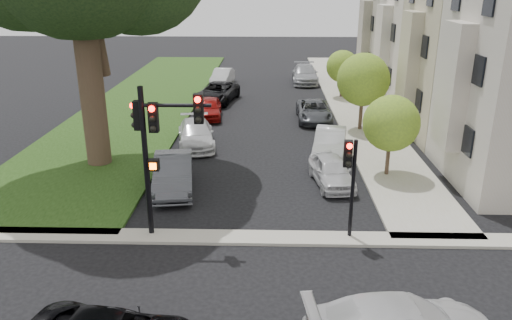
{
  "coord_description": "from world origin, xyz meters",
  "views": [
    {
      "loc": [
        0.54,
        -14.14,
        8.98
      ],
      "look_at": [
        0.0,
        5.0,
        2.0
      ],
      "focal_mm": 35.0,
      "sensor_mm": 36.0,
      "label": 1
    }
  ],
  "objects_px": {
    "car_parked_7": "(209,108)",
    "car_parked_5": "(174,173)",
    "car_parked_4": "(305,74)",
    "car_parked_8": "(217,93)",
    "small_tree_c": "(342,66)",
    "car_parked_2": "(314,111)",
    "car_parked_0": "(331,171)",
    "small_tree_b": "(363,80)",
    "traffic_signal_main": "(157,136)",
    "traffic_signal_secondary": "(350,171)",
    "car_parked_9": "(222,77)",
    "small_tree_a": "(391,123)",
    "car_parked_6": "(196,134)",
    "car_parked_1": "(330,143)"
  },
  "relations": [
    {
      "from": "small_tree_c",
      "to": "car_parked_6",
      "type": "bearing_deg",
      "value": -128.44
    },
    {
      "from": "car_parked_2",
      "to": "car_parked_6",
      "type": "bearing_deg",
      "value": -142.35
    },
    {
      "from": "small_tree_c",
      "to": "car_parked_9",
      "type": "bearing_deg",
      "value": 153.21
    },
    {
      "from": "car_parked_2",
      "to": "car_parked_1",
      "type": "bearing_deg",
      "value": -88.15
    },
    {
      "from": "traffic_signal_secondary",
      "to": "car_parked_4",
      "type": "relative_size",
      "value": 0.69
    },
    {
      "from": "car_parked_9",
      "to": "traffic_signal_main",
      "type": "bearing_deg",
      "value": -82.67
    },
    {
      "from": "car_parked_0",
      "to": "small_tree_c",
      "type": "bearing_deg",
      "value": 72.72
    },
    {
      "from": "car_parked_4",
      "to": "car_parked_8",
      "type": "relative_size",
      "value": 1.02
    },
    {
      "from": "small_tree_b",
      "to": "car_parked_0",
      "type": "distance_m",
      "value": 9.56
    },
    {
      "from": "car_parked_8",
      "to": "small_tree_c",
      "type": "bearing_deg",
      "value": 20.84
    },
    {
      "from": "small_tree_a",
      "to": "small_tree_b",
      "type": "xyz_separation_m",
      "value": [
        0.0,
        7.7,
        0.57
      ]
    },
    {
      "from": "small_tree_b",
      "to": "car_parked_2",
      "type": "bearing_deg",
      "value": 139.93
    },
    {
      "from": "traffic_signal_main",
      "to": "car_parked_8",
      "type": "relative_size",
      "value": 1.04
    },
    {
      "from": "small_tree_a",
      "to": "small_tree_c",
      "type": "bearing_deg",
      "value": 90.0
    },
    {
      "from": "small_tree_c",
      "to": "car_parked_7",
      "type": "height_order",
      "value": "small_tree_c"
    },
    {
      "from": "car_parked_7",
      "to": "car_parked_1",
      "type": "bearing_deg",
      "value": -50.78
    },
    {
      "from": "car_parked_0",
      "to": "car_parked_7",
      "type": "bearing_deg",
      "value": 112.81
    },
    {
      "from": "small_tree_b",
      "to": "traffic_signal_main",
      "type": "distance_m",
      "value": 16.85
    },
    {
      "from": "car_parked_0",
      "to": "car_parked_6",
      "type": "xyz_separation_m",
      "value": [
        -7.04,
        5.48,
        0.03
      ]
    },
    {
      "from": "car_parked_2",
      "to": "car_parked_5",
      "type": "height_order",
      "value": "car_parked_5"
    },
    {
      "from": "car_parked_7",
      "to": "car_parked_9",
      "type": "height_order",
      "value": "car_parked_9"
    },
    {
      "from": "car_parked_7",
      "to": "car_parked_8",
      "type": "bearing_deg",
      "value": 84.17
    },
    {
      "from": "car_parked_0",
      "to": "car_parked_2",
      "type": "xyz_separation_m",
      "value": [
        0.1,
        11.05,
        0.0
      ]
    },
    {
      "from": "car_parked_9",
      "to": "small_tree_b",
      "type": "bearing_deg",
      "value": -48.25
    },
    {
      "from": "small_tree_b",
      "to": "car_parked_8",
      "type": "xyz_separation_m",
      "value": [
        -9.71,
        7.38,
        -2.46
      ]
    },
    {
      "from": "car_parked_4",
      "to": "car_parked_8",
      "type": "xyz_separation_m",
      "value": [
        -7.24,
        -7.84,
        -0.05
      ]
    },
    {
      "from": "car_parked_1",
      "to": "car_parked_7",
      "type": "bearing_deg",
      "value": 144.09
    },
    {
      "from": "car_parked_5",
      "to": "car_parked_7",
      "type": "relative_size",
      "value": 1.18
    },
    {
      "from": "traffic_signal_secondary",
      "to": "car_parked_8",
      "type": "xyz_separation_m",
      "value": [
        -6.89,
        21.28,
        -1.89
      ]
    },
    {
      "from": "car_parked_4",
      "to": "small_tree_c",
      "type": "bearing_deg",
      "value": -67.06
    },
    {
      "from": "small_tree_c",
      "to": "car_parked_2",
      "type": "xyz_separation_m",
      "value": [
        -2.69,
        -6.81,
        -1.85
      ]
    },
    {
      "from": "small_tree_c",
      "to": "car_parked_8",
      "type": "bearing_deg",
      "value": -170.08
    },
    {
      "from": "car_parked_1",
      "to": "car_parked_2",
      "type": "height_order",
      "value": "car_parked_1"
    },
    {
      "from": "car_parked_1",
      "to": "car_parked_5",
      "type": "height_order",
      "value": "car_parked_5"
    },
    {
      "from": "car_parked_1",
      "to": "car_parked_9",
      "type": "xyz_separation_m",
      "value": [
        -7.49,
        18.93,
        -0.03
      ]
    },
    {
      "from": "car_parked_5",
      "to": "car_parked_8",
      "type": "bearing_deg",
      "value": 80.61
    },
    {
      "from": "traffic_signal_main",
      "to": "car_parked_5",
      "type": "height_order",
      "value": "traffic_signal_main"
    },
    {
      "from": "car_parked_9",
      "to": "car_parked_6",
      "type": "bearing_deg",
      "value": -83.11
    },
    {
      "from": "traffic_signal_secondary",
      "to": "car_parked_0",
      "type": "bearing_deg",
      "value": 89.69
    },
    {
      "from": "car_parked_0",
      "to": "car_parked_8",
      "type": "height_order",
      "value": "car_parked_8"
    },
    {
      "from": "car_parked_4",
      "to": "car_parked_9",
      "type": "distance_m",
      "value": 7.53
    },
    {
      "from": "traffic_signal_main",
      "to": "car_parked_6",
      "type": "bearing_deg",
      "value": 91.46
    },
    {
      "from": "car_parked_1",
      "to": "car_parked_9",
      "type": "height_order",
      "value": "car_parked_1"
    },
    {
      "from": "car_parked_5",
      "to": "car_parked_9",
      "type": "distance_m",
      "value": 23.66
    },
    {
      "from": "traffic_signal_main",
      "to": "car_parked_2",
      "type": "bearing_deg",
      "value": 66.95
    },
    {
      "from": "car_parked_7",
      "to": "car_parked_5",
      "type": "bearing_deg",
      "value": -95.53
    },
    {
      "from": "small_tree_c",
      "to": "car_parked_9",
      "type": "relative_size",
      "value": 0.88
    },
    {
      "from": "traffic_signal_main",
      "to": "car_parked_0",
      "type": "xyz_separation_m",
      "value": [
        6.77,
        5.08,
        -3.2
      ]
    },
    {
      "from": "traffic_signal_main",
      "to": "car_parked_1",
      "type": "xyz_separation_m",
      "value": [
        7.14,
        9.02,
        -3.13
      ]
    },
    {
      "from": "traffic_signal_main",
      "to": "small_tree_c",
      "type": "bearing_deg",
      "value": 67.38
    }
  ]
}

